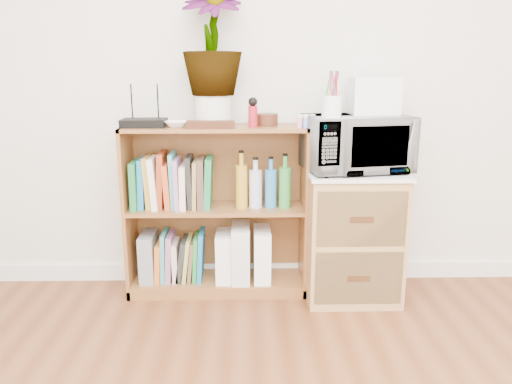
{
  "coord_description": "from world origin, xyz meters",
  "views": [
    {
      "loc": [
        -0.19,
        -0.6,
        1.26
      ],
      "look_at": [
        -0.13,
        1.95,
        0.62
      ],
      "focal_mm": 35.0,
      "sensor_mm": 36.0,
      "label": 1
    }
  ],
  "objects": [
    {
      "name": "potted_plant",
      "position": [
        -0.36,
        2.12,
        1.39
      ],
      "size": [
        0.31,
        0.31,
        0.56
      ],
      "primitive_type": "imported",
      "color": "#317C32",
      "rests_on": "plant_pot"
    },
    {
      "name": "wooden_bowl",
      "position": [
        -0.07,
        2.11,
        0.98
      ],
      "size": [
        0.11,
        0.11,
        0.07
      ],
      "primitive_type": "cylinder",
      "color": "#391A0F",
      "rests_on": "bookshelf"
    },
    {
      "name": "small_appliance",
      "position": [
        0.5,
        2.09,
        1.11
      ],
      "size": [
        0.25,
        0.21,
        0.2
      ],
      "primitive_type": "cube",
      "color": "white",
      "rests_on": "microwave"
    },
    {
      "name": "kokeshi_doll",
      "position": [
        -0.15,
        2.06,
        1.01
      ],
      "size": [
        0.05,
        0.05,
        0.11
      ],
      "primitive_type": "cylinder",
      "color": "#A81424",
      "rests_on": "bookshelf"
    },
    {
      "name": "liquor_bottles",
      "position": [
        -0.09,
        2.1,
        0.64
      ],
      "size": [
        0.3,
        0.07,
        0.31
      ],
      "color": "gold",
      "rests_on": "bookshelf"
    },
    {
      "name": "wicker_unit",
      "position": [
        0.4,
        2.02,
        0.35
      ],
      "size": [
        0.5,
        0.45,
        0.7
      ],
      "primitive_type": "cube",
      "color": "#9E7542",
      "rests_on": "ground"
    },
    {
      "name": "file_box",
      "position": [
        -0.75,
        2.1,
        0.21
      ],
      "size": [
        0.08,
        0.22,
        0.27
      ],
      "primitive_type": "cube",
      "color": "gray",
      "rests_on": "bookshelf"
    },
    {
      "name": "plant_pot",
      "position": [
        -0.36,
        2.12,
        1.03
      ],
      "size": [
        0.19,
        0.19,
        0.16
      ],
      "primitive_type": "cylinder",
      "color": "white",
      "rests_on": "bookshelf"
    },
    {
      "name": "cookbooks",
      "position": [
        -0.59,
        2.1,
        0.64
      ],
      "size": [
        0.44,
        0.2,
        0.31
      ],
      "color": "#1E7338",
      "rests_on": "bookshelf"
    },
    {
      "name": "trinket_box",
      "position": [
        -0.37,
        2.0,
        0.97
      ],
      "size": [
        0.25,
        0.06,
        0.04
      ],
      "primitive_type": "cube",
      "color": "#331A0E",
      "rests_on": "bookshelf"
    },
    {
      "name": "microwave",
      "position": [
        0.4,
        2.02,
        0.87
      ],
      "size": [
        0.59,
        0.45,
        0.29
      ],
      "primitive_type": "imported",
      "rotation": [
        0.0,
        0.0,
        0.18
      ],
      "color": "silver",
      "rests_on": "wicker_unit"
    },
    {
      "name": "pen_cup",
      "position": [
        0.25,
        1.92,
        1.07
      ],
      "size": [
        0.1,
        0.1,
        0.11
      ],
      "primitive_type": "cylinder",
      "color": "white",
      "rests_on": "microwave"
    },
    {
      "name": "skirting_board",
      "position": [
        0.0,
        2.24,
        0.05
      ],
      "size": [
        4.0,
        0.02,
        0.1
      ],
      "primitive_type": "cube",
      "color": "white",
      "rests_on": "ground"
    },
    {
      "name": "white_bowl",
      "position": [
        -0.55,
        2.07,
        0.97
      ],
      "size": [
        0.13,
        0.13,
        0.03
      ],
      "primitive_type": "imported",
      "color": "white",
      "rests_on": "bookshelf"
    },
    {
      "name": "magazine_holder_mid",
      "position": [
        -0.22,
        2.09,
        0.23
      ],
      "size": [
        0.1,
        0.26,
        0.32
      ],
      "primitive_type": "cube",
      "color": "silver",
      "rests_on": "bookshelf"
    },
    {
      "name": "lower_books",
      "position": [
        -0.57,
        2.1,
        0.2
      ],
      "size": [
        0.28,
        0.19,
        0.29
      ],
      "color": "#CC6B24",
      "rests_on": "bookshelf"
    },
    {
      "name": "bookshelf",
      "position": [
        -0.35,
        2.1,
        0.47
      ],
      "size": [
        1.0,
        0.3,
        0.95
      ],
      "primitive_type": "cube",
      "color": "brown",
      "rests_on": "ground"
    },
    {
      "name": "paint_jars",
      "position": [
        0.13,
        2.01,
        0.98
      ],
      "size": [
        0.12,
        0.04,
        0.06
      ],
      "primitive_type": "cube",
      "color": "pink",
      "rests_on": "bookshelf"
    },
    {
      "name": "magazine_holder_right",
      "position": [
        -0.09,
        2.09,
        0.22
      ],
      "size": [
        0.09,
        0.24,
        0.3
      ],
      "primitive_type": "cube",
      "color": "white",
      "rests_on": "bookshelf"
    },
    {
      "name": "magazine_holder_left",
      "position": [
        -0.31,
        2.09,
        0.21
      ],
      "size": [
        0.09,
        0.22,
        0.28
      ],
      "primitive_type": "cube",
      "color": "white",
      "rests_on": "bookshelf"
    },
    {
      "name": "router",
      "position": [
        -0.73,
        2.08,
        0.97
      ],
      "size": [
        0.23,
        0.16,
        0.04
      ],
      "primitive_type": "cube",
      "color": "black",
      "rests_on": "bookshelf"
    }
  ]
}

